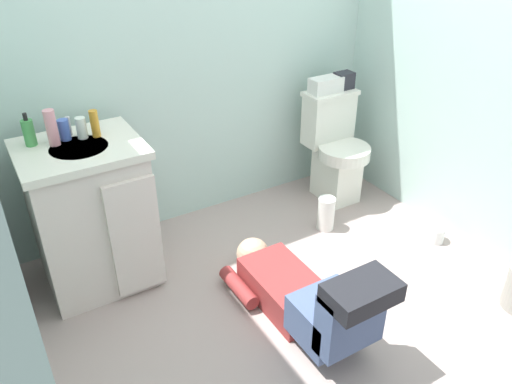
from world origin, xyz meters
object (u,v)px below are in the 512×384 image
(faucet, at_px, (69,126))
(bottle_amber, at_px, (95,124))
(tissue_box, at_px, (326,85))
(bottle_white, at_px, (81,128))
(person_plumber, at_px, (305,296))
(bottle_pink, at_px, (52,128))
(soap_dispenser, at_px, (29,132))
(toilet_paper_roll, at_px, (435,234))
(vanity_cabinet, at_px, (92,215))
(toiletry_bag, at_px, (344,80))
(bottle_blue, at_px, (64,130))
(toilet, at_px, (335,148))
(paper_towel_roll, at_px, (326,214))

(faucet, height_order, bottle_amber, bottle_amber)
(tissue_box, relative_size, bottle_white, 2.03)
(person_plumber, distance_m, bottle_pink, 1.47)
(tissue_box, bearing_deg, soap_dispenser, -179.26)
(toilet_paper_roll, bearing_deg, tissue_box, 105.65)
(vanity_cabinet, distance_m, bottle_amber, 0.49)
(toiletry_bag, distance_m, bottle_blue, 1.82)
(toiletry_bag, bearing_deg, soap_dispenser, -179.31)
(vanity_cabinet, relative_size, toiletry_bag, 6.61)
(bottle_white, distance_m, toilet_paper_roll, 2.17)
(bottle_pink, bearing_deg, faucet, 38.95)
(toiletry_bag, xyz_separation_m, soap_dispenser, (-1.97, -0.02, 0.08))
(toilet, distance_m, bottle_amber, 1.65)
(faucet, distance_m, bottle_white, 0.08)
(toiletry_bag, bearing_deg, faucet, -179.88)
(faucet, xyz_separation_m, soap_dispenser, (-0.19, -0.02, 0.02))
(toiletry_bag, height_order, bottle_blue, bottle_blue)
(toiletry_bag, height_order, soap_dispenser, soap_dispenser)
(toilet, relative_size, soap_dispenser, 4.52)
(person_plumber, height_order, paper_towel_roll, person_plumber)
(bottle_blue, bearing_deg, paper_towel_roll, -14.57)
(paper_towel_roll, bearing_deg, bottle_pink, 167.24)
(bottle_white, bearing_deg, vanity_cabinet, -118.16)
(bottle_white, distance_m, bottle_amber, 0.07)
(tissue_box, height_order, bottle_amber, bottle_amber)
(toiletry_bag, distance_m, bottle_pink, 1.88)
(tissue_box, xyz_separation_m, paper_towel_roll, (-0.26, -0.41, -0.69))
(vanity_cabinet, xyz_separation_m, toilet_paper_roll, (1.88, -0.73, -0.37))
(person_plumber, bearing_deg, bottle_blue, 129.11)
(toilet, height_order, person_plumber, toilet)
(toilet, xyz_separation_m, bottle_blue, (-1.71, 0.05, 0.51))
(soap_dispenser, bearing_deg, toilet_paper_roll, -22.38)
(bottle_pink, relative_size, paper_towel_roll, 0.80)
(bottle_amber, bearing_deg, soap_dispenser, 168.63)
(faucet, height_order, bottle_pink, bottle_pink)
(vanity_cabinet, relative_size, soap_dispenser, 4.94)
(bottle_blue, bearing_deg, faucet, 51.68)
(vanity_cabinet, relative_size, faucet, 8.20)
(bottle_amber, bearing_deg, toilet, -0.22)
(toilet_paper_roll, bearing_deg, vanity_cabinet, 158.84)
(bottle_blue, relative_size, bottle_amber, 0.76)
(faucet, distance_m, person_plumber, 1.45)
(tissue_box, relative_size, toiletry_bag, 1.77)
(vanity_cabinet, bearing_deg, person_plumber, -48.90)
(toilet_paper_roll, bearing_deg, faucet, 155.11)
(faucet, xyz_separation_m, bottle_blue, (-0.03, -0.04, 0.00))
(vanity_cabinet, bearing_deg, toilet_paper_roll, -21.16)
(person_plumber, distance_m, paper_towel_roll, 0.87)
(soap_dispenser, distance_m, bottle_pink, 0.11)
(faucet, distance_m, toilet_paper_roll, 2.23)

